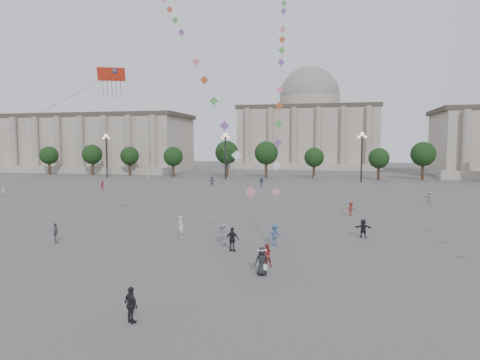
# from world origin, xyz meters

# --- Properties ---
(ground) EXTENTS (360.00, 360.00, 0.00)m
(ground) POSITION_xyz_m (0.00, 0.00, 0.00)
(ground) COLOR #5C5956
(ground) RESTS_ON ground
(hall_west) EXTENTS (84.00, 26.22, 17.20)m
(hall_west) POSITION_xyz_m (-75.00, 93.89, 8.43)
(hall_west) COLOR #ADA191
(hall_west) RESTS_ON ground
(hall_central) EXTENTS (48.30, 34.30, 35.50)m
(hall_central) POSITION_xyz_m (0.00, 129.22, 14.23)
(hall_central) COLOR #ADA191
(hall_central) RESTS_ON ground
(tree_row) EXTENTS (137.12, 5.12, 8.00)m
(tree_row) POSITION_xyz_m (0.00, 78.00, 5.39)
(tree_row) COLOR #35291A
(tree_row) RESTS_ON ground
(lamp_post_far_west) EXTENTS (2.00, 0.90, 10.65)m
(lamp_post_far_west) POSITION_xyz_m (-45.00, 70.00, 7.35)
(lamp_post_far_west) COLOR #262628
(lamp_post_far_west) RESTS_ON ground
(lamp_post_mid_west) EXTENTS (2.00, 0.90, 10.65)m
(lamp_post_mid_west) POSITION_xyz_m (-15.00, 70.00, 7.35)
(lamp_post_mid_west) COLOR #262628
(lamp_post_mid_west) RESTS_ON ground
(lamp_post_mid_east) EXTENTS (2.00, 0.90, 10.65)m
(lamp_post_mid_east) POSITION_xyz_m (15.00, 70.00, 7.35)
(lamp_post_mid_east) COLOR #262628
(lamp_post_mid_east) RESTS_ON ground
(person_crowd_0) EXTENTS (1.17, 0.67, 1.87)m
(person_crowd_0) POSITION_xyz_m (-4.03, 55.19, 0.94)
(person_crowd_0) COLOR navy
(person_crowd_0) RESTS_ON ground
(person_crowd_1) EXTENTS (1.10, 1.04, 1.79)m
(person_crowd_1) POSITION_xyz_m (-40.10, 31.23, 0.90)
(person_crowd_1) COLOR silver
(person_crowd_1) RESTS_ON ground
(person_crowd_2) EXTENTS (0.79, 1.17, 1.67)m
(person_crowd_2) POSITION_xyz_m (-30.32, 43.17, 0.84)
(person_crowd_2) COLOR maroon
(person_crowd_2) RESTS_ON ground
(person_crowd_3) EXTENTS (1.53, 0.66, 1.60)m
(person_crowd_3) POSITION_xyz_m (12.21, 12.86, 0.80)
(person_crowd_3) COLOR black
(person_crowd_3) RESTS_ON ground
(person_crowd_4) EXTENTS (0.98, 1.50, 1.55)m
(person_crowd_4) POSITION_xyz_m (5.46, 65.24, 0.77)
(person_crowd_4) COLOR silver
(person_crowd_4) RESTS_ON ground
(person_crowd_6) EXTENTS (1.20, 0.78, 1.75)m
(person_crowd_6) POSITION_xyz_m (1.22, 7.57, 0.87)
(person_crowd_6) COLOR slate
(person_crowd_6) RESTS_ON ground
(person_crowd_7) EXTENTS (1.62, 1.23, 1.70)m
(person_crowd_7) POSITION_xyz_m (22.06, 36.33, 0.85)
(person_crowd_7) COLOR #BBBCB8
(person_crowd_7) RESTS_ON ground
(person_crowd_8) EXTENTS (1.18, 1.12, 1.60)m
(person_crowd_8) POSITION_xyz_m (11.54, 24.25, 0.80)
(person_crowd_8) COLOR maroon
(person_crowd_8) RESTS_ON ground
(person_crowd_10) EXTENTS (0.45, 0.63, 1.62)m
(person_crowd_10) POSITION_xyz_m (-29.49, 59.68, 0.81)
(person_crowd_10) COLOR beige
(person_crowd_10) RESTS_ON ground
(person_crowd_12) EXTENTS (1.88, 1.13, 1.94)m
(person_crowd_12) POSITION_xyz_m (-13.44, 53.97, 0.97)
(person_crowd_12) COLOR slate
(person_crowd_12) RESTS_ON ground
(person_crowd_13) EXTENTS (0.81, 0.78, 1.86)m
(person_crowd_13) POSITION_xyz_m (-2.94, 9.40, 0.93)
(person_crowd_13) COLOR silver
(person_crowd_13) RESTS_ON ground
(tourist_1) EXTENTS (1.03, 0.85, 1.64)m
(tourist_1) POSITION_xyz_m (1.18, -7.68, 0.82)
(tourist_1) COLOR black
(tourist_1) RESTS_ON ground
(tourist_3) EXTENTS (0.84, 1.04, 1.66)m
(tourist_3) POSITION_xyz_m (-12.06, 5.24, 0.83)
(tourist_3) COLOR slate
(tourist_3) RESTS_ON ground
(tourist_4) EXTENTS (1.11, 0.60, 1.80)m
(tourist_4) POSITION_xyz_m (2.48, 5.77, 0.90)
(tourist_4) COLOR black
(tourist_4) RESTS_ON ground
(kite_flyer_0) EXTENTS (0.91, 0.86, 1.50)m
(kite_flyer_0) POSITION_xyz_m (5.57, 2.44, 0.75)
(kite_flyer_0) COLOR #9D312A
(kite_flyer_0) RESTS_ON ground
(kite_flyer_1) EXTENTS (1.29, 1.21, 1.75)m
(kite_flyer_1) POSITION_xyz_m (5.29, 8.20, 0.88)
(kite_flyer_1) COLOR #395180
(kite_flyer_1) RESTS_ON ground
(hat_person) EXTENTS (0.99, 0.86, 1.72)m
(hat_person) POSITION_xyz_m (5.61, 0.51, 0.90)
(hat_person) COLOR black
(hat_person) RESTS_ON ground
(dragon_kite) EXTENTS (7.37, 8.00, 22.72)m
(dragon_kite) POSITION_xyz_m (-8.22, 7.31, 12.78)
(dragon_kite) COLOR red
(dragon_kite) RESTS_ON ground
(kite_train_west) EXTENTS (31.91, 43.78, 70.67)m
(kite_train_west) POSITION_xyz_m (-11.42, 26.18, 25.45)
(kite_train_west) COLOR #3F3F3F
(kite_train_west) RESTS_ON ground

